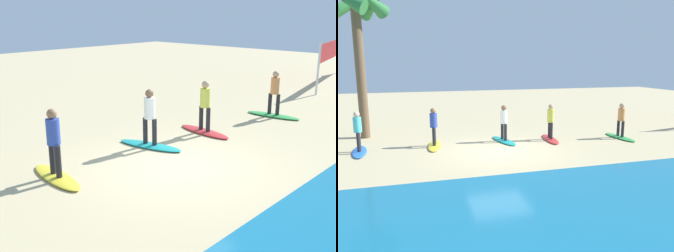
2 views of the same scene
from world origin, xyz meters
TOP-DOWN VIEW (x-y plane):
  - ground_plane at (0.00, 0.00)m, footprint 60.00×60.00m
  - surfboard_green at (-6.39, -0.74)m, footprint 0.72×2.14m
  - surfer_green at (-6.39, -0.74)m, footprint 0.32×0.46m
  - surfboard_red at (-2.91, -1.33)m, footprint 0.82×2.15m
  - surfer_red at (-2.91, -1.33)m, footprint 0.32×0.46m
  - surfboard_teal at (-0.68, -1.62)m, footprint 0.99×2.17m
  - surfer_teal at (-0.68, -1.62)m, footprint 0.32×0.45m
  - surfboard_yellow at (2.53, -1.59)m, footprint 0.81×2.15m
  - surfer_yellow at (2.53, -1.59)m, footprint 0.32×0.46m

SIDE VIEW (x-z plane):
  - ground_plane at x=0.00m, z-range 0.00..0.00m
  - surfboard_green at x=-6.39m, z-range 0.00..0.09m
  - surfboard_red at x=-2.91m, z-range 0.00..0.09m
  - surfboard_teal at x=-0.68m, z-range 0.00..0.09m
  - surfboard_yellow at x=2.53m, z-range 0.00..0.09m
  - surfer_green at x=-6.39m, z-range 0.22..1.86m
  - surfer_red at x=-2.91m, z-range 0.22..1.86m
  - surfer_teal at x=-0.68m, z-range 0.22..1.86m
  - surfer_yellow at x=2.53m, z-range 0.22..1.86m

